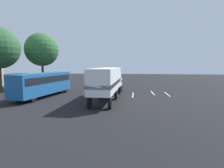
# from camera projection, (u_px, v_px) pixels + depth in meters

# --- Properties ---
(ground_plane) EXTENTS (120.00, 120.00, 0.00)m
(ground_plane) POSITION_uv_depth(u_px,v_px,m) (112.00, 92.00, 29.40)
(ground_plane) COLOR black
(lane_stripe_near) EXTENTS (4.40, 0.21, 0.01)m
(lane_stripe_near) POSITION_uv_depth(u_px,v_px,m) (133.00, 95.00, 26.98)
(lane_stripe_near) COLOR silver
(lane_stripe_near) RESTS_ON ground_plane
(lane_stripe_mid) EXTENTS (4.40, 0.31, 0.01)m
(lane_stripe_mid) POSITION_uv_depth(u_px,v_px,m) (153.00, 93.00, 29.03)
(lane_stripe_mid) COLOR silver
(lane_stripe_mid) RESTS_ON ground_plane
(lane_stripe_far) EXTENTS (4.40, 0.28, 0.01)m
(lane_stripe_far) POSITION_uv_depth(u_px,v_px,m) (167.00, 94.00, 27.79)
(lane_stripe_far) COLOR silver
(lane_stripe_far) RESTS_ON ground_plane
(semi_truck) EXTENTS (14.21, 2.93, 4.50)m
(semi_truck) POSITION_uv_depth(u_px,v_px,m) (108.00, 80.00, 23.58)
(semi_truck) COLOR white
(semi_truck) RESTS_ON ground_plane
(person_bystander) EXTENTS (0.38, 0.48, 1.63)m
(person_bystander) POSITION_uv_depth(u_px,v_px,m) (93.00, 91.00, 25.27)
(person_bystander) COLOR black
(person_bystander) RESTS_ON ground_plane
(parked_bus) EXTENTS (11.23, 3.92, 3.40)m
(parked_bus) POSITION_uv_depth(u_px,v_px,m) (44.00, 82.00, 25.35)
(parked_bus) COLOR #1E5999
(parked_bus) RESTS_ON ground_plane
(tree_center) EXTENTS (6.45, 6.45, 10.75)m
(tree_center) POSITION_uv_depth(u_px,v_px,m) (42.00, 50.00, 34.82)
(tree_center) COLOR brown
(tree_center) RESTS_ON ground_plane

